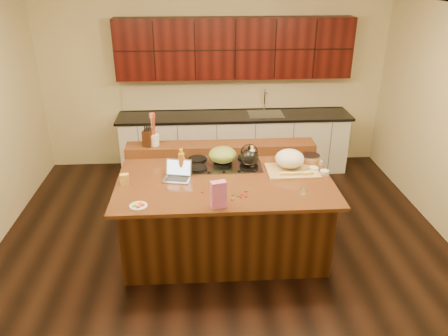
{
  "coord_description": "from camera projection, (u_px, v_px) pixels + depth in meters",
  "views": [
    {
      "loc": [
        -0.28,
        -4.44,
        3.1
      ],
      "look_at": [
        0.0,
        0.05,
        1.0
      ],
      "focal_mm": 35.0,
      "sensor_mm": 36.0,
      "label": 1
    }
  ],
  "objects": [
    {
      "name": "cooktop",
      "position": [
        223.0,
        164.0,
        5.22
      ],
      "size": [
        0.92,
        0.52,
        0.05
      ],
      "color": "gray",
      "rests_on": "island"
    },
    {
      "name": "gumdrop_7",
      "position": [
        239.0,
        196.0,
        4.52
      ],
      "size": [
        0.02,
        0.02,
        0.02
      ],
      "primitive_type": "ellipsoid",
      "color": "#198C26",
      "rests_on": "island"
    },
    {
      "name": "gumdrop_9",
      "position": [
        232.0,
        195.0,
        4.53
      ],
      "size": [
        0.02,
        0.02,
        0.02
      ],
      "primitive_type": "ellipsoid",
      "color": "#198C26",
      "rests_on": "island"
    },
    {
      "name": "ramekin_b",
      "position": [
        318.0,
        162.0,
        5.25
      ],
      "size": [
        0.12,
        0.12,
        0.04
      ],
      "primitive_type": "cylinder",
      "rotation": [
        0.0,
        0.0,
        -0.19
      ],
      "color": "white",
      "rests_on": "island"
    },
    {
      "name": "pink_bag",
      "position": [
        218.0,
        195.0,
        4.26
      ],
      "size": [
        0.17,
        0.11,
        0.28
      ],
      "primitive_type": "cube",
      "rotation": [
        0.0,
        0.0,
        0.25
      ],
      "color": "#D463AC",
      "rests_on": "island"
    },
    {
      "name": "gumdrop_4",
      "position": [
        232.0,
        200.0,
        4.44
      ],
      "size": [
        0.02,
        0.02,
        0.02
      ],
      "primitive_type": "ellipsoid",
      "color": "red",
      "rests_on": "island"
    },
    {
      "name": "knife_block",
      "position": [
        148.0,
        138.0,
        5.44
      ],
      "size": [
        0.15,
        0.19,
        0.21
      ],
      "primitive_type": "cube",
      "rotation": [
        0.0,
        0.0,
        -0.3
      ],
      "color": "black",
      "rests_on": "back_ledge"
    },
    {
      "name": "gumdrop_5",
      "position": [
        227.0,
        195.0,
        4.54
      ],
      "size": [
        0.02,
        0.02,
        0.02
      ],
      "primitive_type": "ellipsoid",
      "color": "#198C26",
      "rests_on": "island"
    },
    {
      "name": "back_counter",
      "position": [
        234.0,
        111.0,
        6.96
      ],
      "size": [
        3.7,
        0.66,
        2.4
      ],
      "color": "silver",
      "rests_on": "ground"
    },
    {
      "name": "candy_plate",
      "position": [
        138.0,
        206.0,
        4.33
      ],
      "size": [
        0.23,
        0.23,
        0.01
      ],
      "primitive_type": "cylinder",
      "rotation": [
        0.0,
        0.0,
        -0.37
      ],
      "color": "white",
      "rests_on": "island"
    },
    {
      "name": "gumdrop_8",
      "position": [
        202.0,
        192.0,
        4.59
      ],
      "size": [
        0.02,
        0.02,
        0.02
      ],
      "primitive_type": "ellipsoid",
      "color": "red",
      "rests_on": "island"
    },
    {
      "name": "ramekin_c",
      "position": [
        314.0,
        169.0,
        5.07
      ],
      "size": [
        0.12,
        0.12,
        0.04
      ],
      "primitive_type": "cylinder",
      "rotation": [
        0.0,
        0.0,
        0.17
      ],
      "color": "white",
      "rests_on": "island"
    },
    {
      "name": "kettle",
      "position": [
        249.0,
        158.0,
        5.06
      ],
      "size": [
        0.26,
        0.26,
        0.2
      ],
      "primitive_type": "ellipsoid",
      "rotation": [
        0.0,
        0.0,
        0.16
      ],
      "color": "black",
      "rests_on": "cooktop"
    },
    {
      "name": "green_bowl",
      "position": [
        223.0,
        155.0,
        5.17
      ],
      "size": [
        0.44,
        0.44,
        0.18
      ],
      "primitive_type": "ellipsoid",
      "rotation": [
        0.0,
        0.0,
        0.42
      ],
      "color": "olive",
      "rests_on": "cooktop"
    },
    {
      "name": "gumdrop_3",
      "position": [
        247.0,
        191.0,
        4.61
      ],
      "size": [
        0.02,
        0.02,
        0.02
      ],
      "primitive_type": "ellipsoid",
      "color": "#198C26",
      "rests_on": "island"
    },
    {
      "name": "vinegar_bottle",
      "position": [
        252.0,
        160.0,
        5.06
      ],
      "size": [
        0.07,
        0.07,
        0.25
      ],
      "primitive_type": "cylinder",
      "rotation": [
        0.0,
        0.0,
        0.03
      ],
      "color": "silver",
      "rests_on": "island"
    },
    {
      "name": "gumdrop_6",
      "position": [
        241.0,
        197.0,
        4.49
      ],
      "size": [
        0.02,
        0.02,
        0.02
      ],
      "primitive_type": "ellipsoid",
      "color": "red",
      "rests_on": "island"
    },
    {
      "name": "room",
      "position": [
        224.0,
        141.0,
        4.77
      ],
      "size": [
        5.52,
        5.02,
        2.72
      ],
      "color": "black",
      "rests_on": "ground"
    },
    {
      "name": "gumdrop_2",
      "position": [
        246.0,
        196.0,
        4.5
      ],
      "size": [
        0.02,
        0.02,
        0.02
      ],
      "primitive_type": "ellipsoid",
      "color": "red",
      "rests_on": "island"
    },
    {
      "name": "kitchen_timer",
      "position": [
        303.0,
        189.0,
        4.6
      ],
      "size": [
        0.09,
        0.09,
        0.07
      ],
      "primitive_type": "cone",
      "rotation": [
        0.0,
        0.0,
        0.09
      ],
      "color": "silver",
      "rests_on": "island"
    },
    {
      "name": "gumdrop_0",
      "position": [
        242.0,
        194.0,
        4.54
      ],
      "size": [
        0.02,
        0.02,
        0.02
      ],
      "primitive_type": "ellipsoid",
      "color": "red",
      "rests_on": "island"
    },
    {
      "name": "oil_bottle",
      "position": [
        182.0,
        164.0,
        4.92
      ],
      "size": [
        0.07,
        0.07,
        0.27
      ],
      "primitive_type": "cylinder",
      "rotation": [
        0.0,
        0.0,
        -0.07
      ],
      "color": "orange",
      "rests_on": "island"
    },
    {
      "name": "package_box",
      "position": [
        125.0,
        180.0,
        4.73
      ],
      "size": [
        0.1,
        0.08,
        0.13
      ],
      "primitive_type": "cube",
      "rotation": [
        0.0,
        0.0,
        0.25
      ],
      "color": "gold",
      "rests_on": "island"
    },
    {
      "name": "strainer_bowl",
      "position": [
        310.0,
        160.0,
        5.26
      ],
      "size": [
        0.26,
        0.26,
        0.09
      ],
      "primitive_type": "cylinder",
      "rotation": [
        0.0,
        0.0,
        0.09
      ],
      "color": "#996B3F",
      "rests_on": "island"
    },
    {
      "name": "island",
      "position": [
        224.0,
        211.0,
        5.15
      ],
      "size": [
        2.4,
        1.6,
        0.92
      ],
      "color": "black",
      "rests_on": "ground"
    },
    {
      "name": "laptop",
      "position": [
        178.0,
        174.0,
        4.88
      ],
      "size": [
        0.34,
        0.29,
        0.21
      ],
      "rotation": [
        0.0,
        0.0,
        -0.21
      ],
      "color": "#B7B7BC",
      "rests_on": "island"
    },
    {
      "name": "wooden_tray",
      "position": [
        290.0,
        161.0,
        5.07
      ],
      "size": [
        0.59,
        0.47,
        0.24
      ],
      "rotation": [
        0.0,
        0.0,
        0.01
      ],
      "color": "tan",
      "rests_on": "island"
    },
    {
      "name": "gumdrop_10",
      "position": [
        245.0,
        191.0,
        4.61
      ],
      "size": [
        0.02,
        0.02,
        0.02
      ],
      "primitive_type": "ellipsoid",
      "color": "red",
      "rests_on": "island"
    },
    {
      "name": "ramekin_a",
      "position": [
        324.0,
        172.0,
        5.0
      ],
      "size": [
        0.12,
        0.12,
        0.04
      ],
      "primitive_type": "cylinder",
      "rotation": [
        0.0,
        0.0,
        0.2
      ],
      "color": "white",
      "rests_on": "island"
    },
    {
      "name": "utensil_crock",
      "position": [
        154.0,
        140.0,
        5.46
      ],
      "size": [
        0.12,
        0.12,
        0.14
      ],
      "primitive_type": "cylinder",
      "rotation": [
        0.0,
        0.0,
        -0.02
      ],
      "color": "white",
      "rests_on": "back_ledge"
    },
    {
      "name": "back_ledge",
      "position": [
        221.0,
        148.0,
        5.56
      ],
      "size": [
        2.4,
        0.3,
        0.12
      ],
      "primitive_type": "cube",
      "color": "black",
      "rests_on": "island"
    },
    {
      "name": "gumdrop_1",
      "position": [
        221.0,
        200.0,
        4.44
      ],
      "size": [
        0.02,
        0.02,
        0.02
      ],
      "primitive_type": "ellipsoid",
      "color": "#198C26",
      "rests_on": "island"
    }
  ]
}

